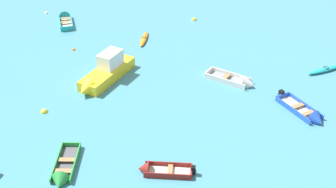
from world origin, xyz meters
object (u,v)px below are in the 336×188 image
object	(u,v)px
kayak_orange_far_left	(144,39)
mooring_buoy_between_boats_right	(46,13)
rowboat_maroon_far_right	(156,170)
rowboat_green_cluster_inner	(63,174)
rowboat_blue_back_row_right	(309,115)
motor_launch_yellow_back_row_left	(104,73)
kayak_turquoise_near_camera	(326,69)
mooring_buoy_trailing	(194,20)
mooring_buoy_between_boats_left	(44,112)
rowboat_turquoise_foreground_center	(65,19)
mooring_buoy_far_field	(74,50)
rowboat_white_back_row_center	(239,82)

from	to	relation	value
kayak_orange_far_left	mooring_buoy_between_boats_right	size ratio (longest dim) A/B	8.30
rowboat_maroon_far_right	rowboat_green_cluster_inner	size ratio (longest dim) A/B	0.85
rowboat_blue_back_row_right	motor_launch_yellow_back_row_left	distance (m)	14.27
motor_launch_yellow_back_row_left	mooring_buoy_between_boats_right	world-z (taller)	motor_launch_yellow_back_row_left
rowboat_maroon_far_right	mooring_buoy_between_boats_right	distance (m)	24.93
kayak_turquoise_near_camera	mooring_buoy_between_boats_right	distance (m)	26.15
rowboat_blue_back_row_right	mooring_buoy_trailing	xyz separation A→B (m)	(-10.02, 13.63, -0.17)
rowboat_green_cluster_inner	rowboat_blue_back_row_right	bearing A→B (deg)	34.16
mooring_buoy_between_boats_right	kayak_orange_far_left	bearing A→B (deg)	-17.79
rowboat_blue_back_row_right	mooring_buoy_between_boats_right	distance (m)	26.95
kayak_turquoise_near_camera	mooring_buoy_between_boats_right	bearing A→B (deg)	168.12
kayak_orange_far_left	rowboat_blue_back_row_right	bearing A→B (deg)	-32.05
motor_launch_yellow_back_row_left	mooring_buoy_between_boats_left	xyz separation A→B (m)	(-2.41, -4.72, -0.61)
rowboat_blue_back_row_right	kayak_orange_far_left	bearing A→B (deg)	147.95
mooring_buoy_trailing	rowboat_blue_back_row_right	bearing A→B (deg)	-53.68
rowboat_turquoise_foreground_center	rowboat_maroon_far_right	xyz separation A→B (m)	(13.52, -17.81, -0.04)
motor_launch_yellow_back_row_left	mooring_buoy_trailing	size ratio (longest dim) A/B	12.58
rowboat_turquoise_foreground_center	mooring_buoy_between_boats_left	world-z (taller)	rowboat_turquoise_foreground_center
rowboat_maroon_far_right	kayak_orange_far_left	bearing A→B (deg)	108.54
mooring_buoy_between_boats_right	mooring_buoy_between_boats_left	xyz separation A→B (m)	(7.59, -15.29, 0.00)
motor_launch_yellow_back_row_left	mooring_buoy_far_field	bearing A→B (deg)	136.86
kayak_turquoise_near_camera	rowboat_white_back_row_center	bearing A→B (deg)	-150.54
kayak_orange_far_left	rowboat_blue_back_row_right	xyz separation A→B (m)	(13.34, -8.35, 0.04)
kayak_turquoise_near_camera	rowboat_maroon_far_right	bearing A→B (deg)	-124.84
kayak_orange_far_left	kayak_turquoise_near_camera	world-z (taller)	kayak_turquoise_near_camera
mooring_buoy_between_boats_right	mooring_buoy_between_boats_left	size ratio (longest dim) A/B	0.78
rowboat_turquoise_foreground_center	rowboat_green_cluster_inner	world-z (taller)	rowboat_turquoise_foreground_center
kayak_orange_far_left	rowboat_white_back_row_center	world-z (taller)	rowboat_white_back_row_center
rowboat_maroon_far_right	motor_launch_yellow_back_row_left	xyz separation A→B (m)	(-6.09, 8.47, 0.45)
kayak_turquoise_near_camera	motor_launch_yellow_back_row_left	xyz separation A→B (m)	(-15.60, -5.19, 0.46)
rowboat_turquoise_foreground_center	rowboat_green_cluster_inner	size ratio (longest dim) A/B	0.99
mooring_buoy_trailing	mooring_buoy_between_boats_left	xyz separation A→B (m)	(-6.60, -17.08, 0.00)
kayak_orange_far_left	rowboat_maroon_far_right	xyz separation A→B (m)	(5.22, -15.56, 0.03)
rowboat_maroon_far_right	rowboat_green_cluster_inner	bearing A→B (deg)	-162.29
kayak_turquoise_near_camera	mooring_buoy_far_field	bearing A→B (deg)	-176.43
rowboat_turquoise_foreground_center	mooring_buoy_trailing	bearing A→B (deg)	14.57
mooring_buoy_far_field	rowboat_green_cluster_inner	bearing A→B (deg)	-68.18
motor_launch_yellow_back_row_left	mooring_buoy_between_boats_right	xyz separation A→B (m)	(-10.00, 10.57, -0.61)
kayak_orange_far_left	mooring_buoy_between_boats_left	xyz separation A→B (m)	(-3.27, -11.81, -0.13)
mooring_buoy_trailing	motor_launch_yellow_back_row_left	bearing A→B (deg)	-108.73
mooring_buoy_trailing	mooring_buoy_far_field	bearing A→B (deg)	-135.00
mooring_buoy_far_field	motor_launch_yellow_back_row_left	bearing A→B (deg)	-43.14
kayak_orange_far_left	mooring_buoy_far_field	distance (m)	5.97
mooring_buoy_far_field	rowboat_turquoise_foreground_center	bearing A→B (deg)	120.84
rowboat_blue_back_row_right	rowboat_green_cluster_inner	bearing A→B (deg)	-145.84
kayak_turquoise_near_camera	motor_launch_yellow_back_row_left	distance (m)	16.44
rowboat_white_back_row_center	rowboat_blue_back_row_right	world-z (taller)	rowboat_white_back_row_center
kayak_orange_far_left	motor_launch_yellow_back_row_left	xyz separation A→B (m)	(-0.87, -7.09, 0.48)
kayak_turquoise_near_camera	kayak_orange_far_left	bearing A→B (deg)	172.66
mooring_buoy_trailing	kayak_orange_far_left	bearing A→B (deg)	-122.22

